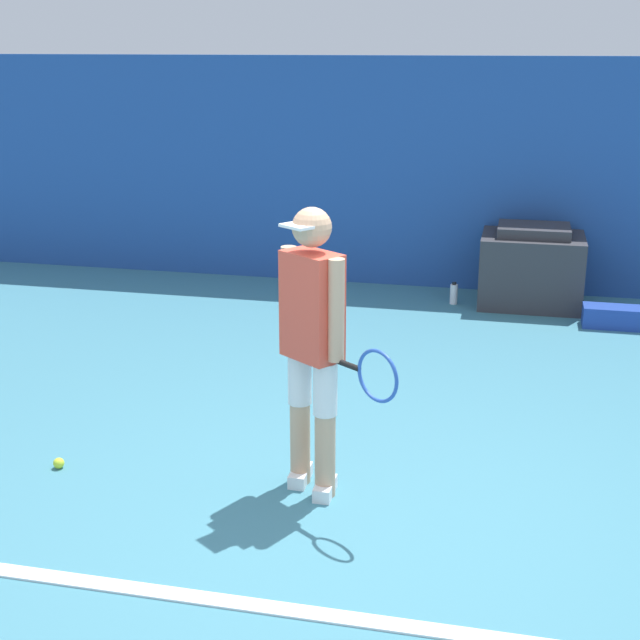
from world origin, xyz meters
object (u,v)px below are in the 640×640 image
object	(u,v)px
tennis_ball	(59,463)
equipment_bag	(623,317)
water_bottle	(454,294)
tennis_player	(313,339)
covered_chair	(531,268)

from	to	relation	value
tennis_ball	equipment_bag	distance (m)	5.25
tennis_ball	water_bottle	size ratio (longest dim) A/B	0.30
tennis_player	covered_chair	size ratio (longest dim) A/B	1.69
water_bottle	covered_chair	bearing A→B (deg)	11.72
equipment_bag	covered_chair	bearing A→B (deg)	144.89
tennis_player	equipment_bag	world-z (taller)	tennis_player
tennis_player	tennis_ball	world-z (taller)	tennis_player
tennis_player	covered_chair	bearing A→B (deg)	109.13
tennis_ball	equipment_bag	size ratio (longest dim) A/B	0.09
tennis_ball	equipment_bag	world-z (taller)	equipment_bag
water_bottle	tennis_player	bearing A→B (deg)	-96.81
covered_chair	water_bottle	bearing A→B (deg)	-168.28
tennis_player	tennis_ball	xyz separation A→B (m)	(-1.60, -0.09, -0.90)
tennis_player	tennis_ball	size ratio (longest dim) A/B	24.72
covered_chair	water_bottle	distance (m)	0.81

